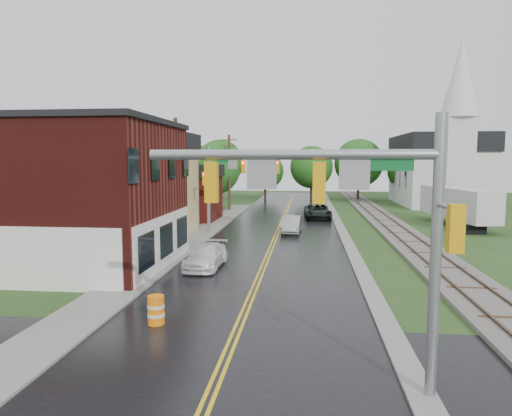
% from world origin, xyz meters
% --- Properties ---
extents(main_road, '(10.00, 90.00, 0.02)m').
position_xyz_m(main_road, '(0.00, 30.00, 0.00)').
color(main_road, black).
rests_on(main_road, ground).
extents(cross_road, '(60.00, 9.00, 0.02)m').
position_xyz_m(cross_road, '(0.00, 2.00, 0.00)').
color(cross_road, black).
rests_on(cross_road, ground).
extents(curb_right, '(0.80, 70.00, 0.12)m').
position_xyz_m(curb_right, '(5.40, 35.00, 0.00)').
color(curb_right, gray).
rests_on(curb_right, ground).
extents(sidewalk_left, '(2.40, 50.00, 0.12)m').
position_xyz_m(sidewalk_left, '(-6.20, 25.00, 0.00)').
color(sidewalk_left, gray).
rests_on(sidewalk_left, ground).
extents(brick_building, '(14.30, 10.30, 8.30)m').
position_xyz_m(brick_building, '(-12.48, 15.00, 4.15)').
color(brick_building, '#49120F').
rests_on(brick_building, ground).
extents(yellow_house, '(8.00, 7.00, 6.40)m').
position_xyz_m(yellow_house, '(-11.00, 26.00, 3.20)').
color(yellow_house, tan).
rests_on(yellow_house, ground).
extents(darkred_building, '(7.00, 6.00, 4.40)m').
position_xyz_m(darkred_building, '(-10.00, 35.00, 2.20)').
color(darkred_building, '#3F0F0C').
rests_on(darkred_building, ground).
extents(church, '(10.40, 18.40, 20.00)m').
position_xyz_m(church, '(20.00, 53.74, 5.83)').
color(church, silver).
rests_on(church, ground).
extents(railroad, '(3.20, 80.00, 0.30)m').
position_xyz_m(railroad, '(10.00, 35.00, 0.11)').
color(railroad, '#59544C').
rests_on(railroad, ground).
extents(traffic_signal_near, '(7.34, 0.30, 7.20)m').
position_xyz_m(traffic_signal_near, '(3.47, 2.00, 4.97)').
color(traffic_signal_near, gray).
rests_on(traffic_signal_near, ground).
extents(traffic_signal_far, '(7.34, 0.43, 7.20)m').
position_xyz_m(traffic_signal_far, '(-3.47, 27.00, 4.97)').
color(traffic_signal_far, gray).
rests_on(traffic_signal_far, ground).
extents(utility_pole_b, '(1.80, 0.28, 9.00)m').
position_xyz_m(utility_pole_b, '(-6.80, 22.00, 4.72)').
color(utility_pole_b, '#382616').
rests_on(utility_pole_b, ground).
extents(utility_pole_c, '(1.80, 0.28, 9.00)m').
position_xyz_m(utility_pole_c, '(-6.80, 44.00, 4.72)').
color(utility_pole_c, '#382616').
rests_on(utility_pole_c, ground).
extents(tree_left_a, '(6.80, 6.80, 8.67)m').
position_xyz_m(tree_left_a, '(-19.85, 21.90, 5.11)').
color(tree_left_a, black).
rests_on(tree_left_a, ground).
extents(tree_left_b, '(7.60, 7.60, 9.69)m').
position_xyz_m(tree_left_b, '(-17.85, 31.90, 5.72)').
color(tree_left_b, black).
rests_on(tree_left_b, ground).
extents(tree_left_c, '(6.00, 6.00, 7.65)m').
position_xyz_m(tree_left_c, '(-13.85, 39.90, 4.51)').
color(tree_left_c, black).
rests_on(tree_left_c, ground).
extents(tree_left_e, '(6.40, 6.40, 8.16)m').
position_xyz_m(tree_left_e, '(-8.85, 45.90, 4.81)').
color(tree_left_e, black).
rests_on(tree_left_e, ground).
extents(suv_dark, '(2.86, 5.67, 1.54)m').
position_xyz_m(suv_dark, '(3.50, 37.49, 0.77)').
color(suv_dark, black).
rests_on(suv_dark, ground).
extents(sedan_silver, '(1.70, 4.33, 1.40)m').
position_xyz_m(sedan_silver, '(1.16, 28.13, 0.70)').
color(sedan_silver, '#A7A7AB').
rests_on(sedan_silver, ground).
extents(pickup_white, '(1.99, 4.52, 1.29)m').
position_xyz_m(pickup_white, '(-3.20, 15.29, 0.65)').
color(pickup_white, white).
rests_on(pickup_white, ground).
extents(semi_trailer, '(4.12, 11.13, 3.52)m').
position_xyz_m(semi_trailer, '(16.06, 33.57, 2.12)').
color(semi_trailer, black).
rests_on(semi_trailer, ground).
extents(construction_barrel, '(0.67, 0.67, 1.09)m').
position_xyz_m(construction_barrel, '(-3.07, 6.31, 0.55)').
color(construction_barrel, orange).
rests_on(construction_barrel, ground).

